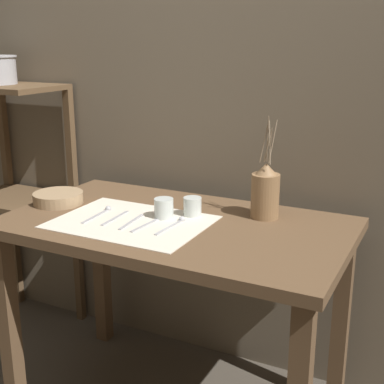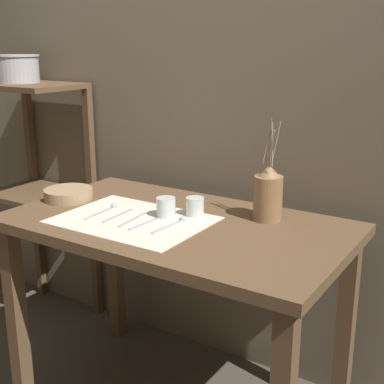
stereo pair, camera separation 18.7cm
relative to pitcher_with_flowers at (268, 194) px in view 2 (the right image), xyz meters
name	(u,v)px [view 2 (the right image)]	position (x,y,z in m)	size (l,w,h in m)	color
stone_wall_back	(239,96)	(-0.27, 0.28, 0.31)	(7.00, 0.06, 2.40)	#6B5E4C
wooden_table	(176,249)	(-0.27, -0.19, -0.21)	(1.25, 0.72, 0.79)	brown
wooden_shelf_unit	(43,159)	(-1.28, 0.10, -0.04)	(0.47, 0.35, 1.23)	brown
linen_cloth	(133,220)	(-0.41, -0.27, -0.09)	(0.54, 0.40, 0.00)	beige
pitcher_with_flowers	(268,194)	(0.00, 0.00, 0.00)	(0.10, 0.10, 0.38)	olive
wooden_bowl	(69,194)	(-0.80, -0.21, -0.07)	(0.20, 0.20, 0.04)	#9E7F5B
glass_tumbler_near	(166,207)	(-0.33, -0.18, -0.06)	(0.07, 0.07, 0.07)	silver
glass_tumbler_far	(195,206)	(-0.25, -0.11, -0.06)	(0.07, 0.07, 0.07)	silver
spoon_inner	(109,209)	(-0.56, -0.23, -0.09)	(0.03, 0.19, 0.02)	#A8A8AD
knife_center	(118,216)	(-0.48, -0.27, -0.09)	(0.02, 0.17, 0.00)	#A8A8AD
fork_outer	(133,220)	(-0.41, -0.28, -0.09)	(0.03, 0.17, 0.00)	#A8A8AD
fork_inner	(146,223)	(-0.34, -0.28, -0.09)	(0.03, 0.17, 0.00)	#A8A8AD
spoon_outer	(177,222)	(-0.25, -0.21, -0.09)	(0.03, 0.19, 0.02)	#A8A8AD
metal_pot_large	(17,68)	(-1.36, 0.05, 0.41)	(0.21, 0.21, 0.13)	#A8A8AD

